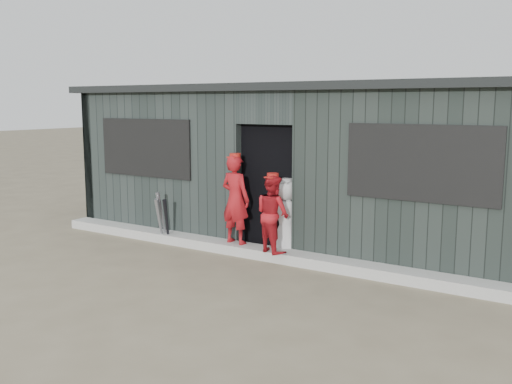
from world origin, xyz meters
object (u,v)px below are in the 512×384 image
Objects in this scene: bat_right at (167,221)px; player_red_left at (235,199)px; bat_left at (160,221)px; player_grey_back at (287,218)px; bat_mid at (162,217)px; player_red_right at (273,214)px; dugout at (309,163)px.

player_red_left is at bearing 8.25° from bat_right.
bat_left is 1.49m from player_red_left.
player_red_left is at bearing 3.14° from player_grey_back.
player_red_left is at bearing 4.58° from bat_mid.
player_red_left is (1.42, 0.11, 0.41)m from bat_mid.
player_grey_back is at bearing 9.57° from bat_mid.
bat_right is at bearing -23.44° from bat_mid.
player_red_right reaches higher than bat_mid.
bat_mid is at bearing 22.17° from player_red_right.
player_red_left reaches higher than player_grey_back.
player_red_left reaches higher than bat_left.
bat_right is (0.16, -0.07, -0.04)m from bat_mid.
dugout reaches higher than player_red_right.
bat_left is at bearing 24.20° from player_red_right.
bat_right is 2.05m from player_red_right.
dugout is (-0.35, 1.80, 0.57)m from player_red_right.
player_red_right is 0.97× the size of player_grey_back.
bat_left is 0.56× the size of player_red_left.
bat_mid is 0.63× the size of player_red_left.
dugout is (-0.36, 1.40, 0.70)m from player_grey_back.
dugout reaches higher than player_red_left.
dugout reaches higher than bat_left.
bat_right is 2.09m from player_grey_back.
bat_right is 0.69× the size of player_red_right.
player_red_right is at bearing 0.96° from bat_right.
bat_mid is 2.23m from player_grey_back.
bat_left is 2.19m from player_red_right.
bat_mid is 0.10× the size of dugout.
player_red_right is at bearing -0.92° from bat_mid.
bat_mid reaches higher than bat_left.
player_red_right reaches higher than player_grey_back.
player_red_left is at bearing 7.71° from bat_left.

